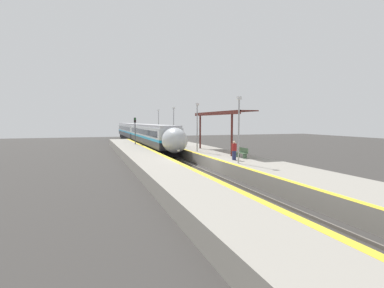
{
  "coord_description": "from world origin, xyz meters",
  "views": [
    {
      "loc": [
        -8.44,
        -23.6,
        4.29
      ],
      "look_at": [
        0.58,
        2.65,
        2.15
      ],
      "focal_mm": 28.0,
      "sensor_mm": 36.0,
      "label": 1
    }
  ],
  "objects_px": {
    "platform_bench": "(242,152)",
    "person_waiting": "(234,150)",
    "lamppost_near": "(239,125)",
    "lamppost_far": "(174,123)",
    "train": "(140,133)",
    "lamppost_farthest": "(159,123)",
    "railway_signal": "(135,131)",
    "lamppost_mid": "(197,124)"
  },
  "relations": [
    {
      "from": "platform_bench",
      "to": "person_waiting",
      "type": "xyz_separation_m",
      "value": [
        -1.43,
        -1.22,
        0.35
      ]
    },
    {
      "from": "lamppost_near",
      "to": "lamppost_far",
      "type": "height_order",
      "value": "same"
    },
    {
      "from": "person_waiting",
      "to": "train",
      "type": "bearing_deg",
      "value": 95.63
    },
    {
      "from": "lamppost_farthest",
      "to": "person_waiting",
      "type": "bearing_deg",
      "value": -88.79
    },
    {
      "from": "person_waiting",
      "to": "lamppost_near",
      "type": "bearing_deg",
      "value": -106.93
    },
    {
      "from": "train",
      "to": "lamppost_near",
      "type": "distance_m",
      "value": 32.62
    },
    {
      "from": "person_waiting",
      "to": "lamppost_farthest",
      "type": "distance_m",
      "value": 26.47
    },
    {
      "from": "train",
      "to": "lamppost_near",
      "type": "bearing_deg",
      "value": -85.66
    },
    {
      "from": "lamppost_farthest",
      "to": "railway_signal",
      "type": "bearing_deg",
      "value": -126.47
    },
    {
      "from": "person_waiting",
      "to": "lamppost_farthest",
      "type": "bearing_deg",
      "value": 91.21
    },
    {
      "from": "lamppost_near",
      "to": "platform_bench",
      "type": "bearing_deg",
      "value": 56.91
    },
    {
      "from": "person_waiting",
      "to": "lamppost_far",
      "type": "xyz_separation_m",
      "value": [
        -0.56,
        16.97,
        2.14
      ]
    },
    {
      "from": "train",
      "to": "lamppost_farthest",
      "type": "bearing_deg",
      "value": -60.01
    },
    {
      "from": "platform_bench",
      "to": "lamppost_near",
      "type": "bearing_deg",
      "value": -123.09
    },
    {
      "from": "railway_signal",
      "to": "lamppost_far",
      "type": "height_order",
      "value": "lamppost_far"
    },
    {
      "from": "platform_bench",
      "to": "railway_signal",
      "type": "bearing_deg",
      "value": 110.07
    },
    {
      "from": "platform_bench",
      "to": "lamppost_mid",
      "type": "relative_size",
      "value": 0.32
    },
    {
      "from": "railway_signal",
      "to": "person_waiting",
      "type": "bearing_deg",
      "value": -74.84
    },
    {
      "from": "train",
      "to": "railway_signal",
      "type": "relative_size",
      "value": 10.39
    },
    {
      "from": "platform_bench",
      "to": "person_waiting",
      "type": "height_order",
      "value": "person_waiting"
    },
    {
      "from": "person_waiting",
      "to": "lamppost_far",
      "type": "height_order",
      "value": "lamppost_far"
    },
    {
      "from": "train",
      "to": "platform_bench",
      "type": "height_order",
      "value": "train"
    },
    {
      "from": "lamppost_mid",
      "to": "lamppost_farthest",
      "type": "height_order",
      "value": "same"
    },
    {
      "from": "platform_bench",
      "to": "railway_signal",
      "type": "xyz_separation_m",
      "value": [
        -6.81,
        18.64,
        1.4
      ]
    },
    {
      "from": "lamppost_mid",
      "to": "platform_bench",
      "type": "bearing_deg",
      "value": -72.64
    },
    {
      "from": "lamppost_near",
      "to": "lamppost_farthest",
      "type": "height_order",
      "value": "same"
    },
    {
      "from": "train",
      "to": "lamppost_mid",
      "type": "relative_size",
      "value": 9.58
    },
    {
      "from": "train",
      "to": "lamppost_near",
      "type": "xyz_separation_m",
      "value": [
        2.47,
        -32.48,
        1.81
      ]
    },
    {
      "from": "person_waiting",
      "to": "railway_signal",
      "type": "relative_size",
      "value": 0.34
    },
    {
      "from": "lamppost_far",
      "to": "lamppost_farthest",
      "type": "height_order",
      "value": "same"
    },
    {
      "from": "platform_bench",
      "to": "train",
      "type": "bearing_deg",
      "value": 98.6
    },
    {
      "from": "person_waiting",
      "to": "lamppost_near",
      "type": "relative_size",
      "value": 0.31
    },
    {
      "from": "railway_signal",
      "to": "lamppost_far",
      "type": "distance_m",
      "value": 5.72
    },
    {
      "from": "platform_bench",
      "to": "lamppost_far",
      "type": "height_order",
      "value": "lamppost_far"
    },
    {
      "from": "train",
      "to": "lamppost_farthest",
      "type": "distance_m",
      "value": 5.25
    },
    {
      "from": "railway_signal",
      "to": "lamppost_mid",
      "type": "relative_size",
      "value": 0.92
    },
    {
      "from": "railway_signal",
      "to": "lamppost_farthest",
      "type": "xyz_separation_m",
      "value": [
        4.82,
        6.52,
        1.09
      ]
    },
    {
      "from": "lamppost_mid",
      "to": "person_waiting",
      "type": "bearing_deg",
      "value": -85.78
    },
    {
      "from": "railway_signal",
      "to": "lamppost_near",
      "type": "xyz_separation_m",
      "value": [
        4.82,
        -21.68,
        1.09
      ]
    },
    {
      "from": "lamppost_farthest",
      "to": "lamppost_mid",
      "type": "bearing_deg",
      "value": -90.0
    },
    {
      "from": "lamppost_mid",
      "to": "train",
      "type": "bearing_deg",
      "value": 96.1
    },
    {
      "from": "platform_bench",
      "to": "person_waiting",
      "type": "bearing_deg",
      "value": -139.61
    }
  ]
}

